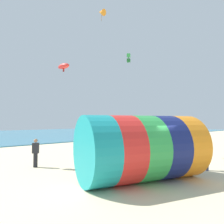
% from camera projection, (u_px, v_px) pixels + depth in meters
% --- Properties ---
extents(ground_plane, '(120.00, 120.00, 0.00)m').
position_uv_depth(ground_plane, '(157.00, 178.00, 10.35)').
color(ground_plane, beige).
extents(giant_inflatable_tube, '(6.19, 4.48, 2.94)m').
position_uv_depth(giant_inflatable_tube, '(142.00, 148.00, 9.84)').
color(giant_inflatable_tube, teal).
rests_on(giant_inflatable_tube, ground).
extents(kite_handler, '(0.38, 0.42, 1.65)m').
position_uv_depth(kite_handler, '(206.00, 155.00, 11.87)').
color(kite_handler, '#383D56').
rests_on(kite_handler, ground).
extents(kite_green_box, '(0.35, 0.35, 0.73)m').
position_uv_depth(kite_green_box, '(129.00, 58.00, 17.73)').
color(kite_green_box, green).
extents(kite_red_parafoil, '(0.76, 1.43, 0.75)m').
position_uv_depth(kite_red_parafoil, '(64.00, 66.00, 18.19)').
color(kite_red_parafoil, red).
extents(kite_orange_delta, '(0.95, 1.13, 1.58)m').
position_uv_depth(kite_orange_delta, '(101.00, 12.00, 25.60)').
color(kite_orange_delta, orange).
extents(bystander_near_water, '(0.41, 0.31, 1.60)m').
position_uv_depth(bystander_near_water, '(127.00, 140.00, 21.11)').
color(bystander_near_water, black).
rests_on(bystander_near_water, ground).
extents(bystander_mid_beach, '(0.42, 0.40, 1.65)m').
position_uv_depth(bystander_mid_beach, '(36.00, 153.00, 12.72)').
color(bystander_mid_beach, black).
rests_on(bystander_mid_beach, ground).
extents(bystander_far_left, '(0.24, 0.37, 1.62)m').
position_uv_depth(bystander_far_left, '(92.00, 139.00, 22.14)').
color(bystander_far_left, black).
rests_on(bystander_far_left, ground).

